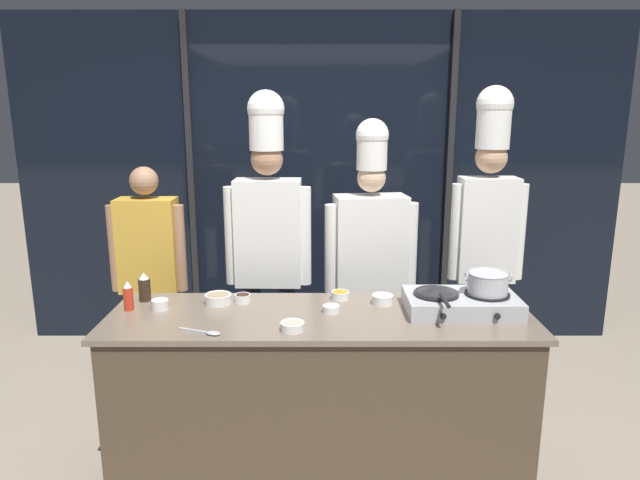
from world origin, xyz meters
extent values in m
plane|color=gray|center=(0.00, 0.00, 0.00)|extent=(24.00, 24.00, 0.00)
cube|color=black|center=(0.00, 1.84, 1.35)|extent=(4.98, 0.04, 2.70)
cube|color=#232326|center=(-1.06, 1.79, 1.35)|extent=(0.05, 0.05, 2.70)
cube|color=#232326|center=(1.06, 1.79, 1.35)|extent=(0.05, 0.05, 2.70)
cube|color=#4C3D2D|center=(0.00, 0.00, 0.43)|extent=(2.20, 0.68, 0.86)
cube|color=#756656|center=(0.00, 0.00, 0.87)|extent=(2.27, 0.71, 0.03)
cube|color=#B2B5BA|center=(0.76, 0.04, 0.94)|extent=(0.60, 0.37, 0.10)
cylinder|color=black|center=(0.63, 0.04, 0.99)|extent=(0.24, 0.24, 0.01)
cylinder|color=black|center=(0.63, -0.16, 0.94)|extent=(0.03, 0.01, 0.03)
cylinder|color=black|center=(0.90, 0.04, 0.99)|extent=(0.24, 0.24, 0.01)
cylinder|color=black|center=(0.90, -0.16, 0.94)|extent=(0.03, 0.01, 0.03)
cylinder|color=#232326|center=(0.63, 0.04, 1.00)|extent=(0.23, 0.23, 0.01)
cone|color=#232326|center=(0.63, 0.04, 1.02)|extent=(0.24, 0.24, 0.04)
cylinder|color=black|center=(0.63, -0.17, 1.02)|extent=(0.02, 0.18, 0.02)
cylinder|color=#B7BABF|center=(0.90, 0.04, 1.05)|extent=(0.21, 0.21, 0.11)
torus|color=#B7BABF|center=(0.90, 0.04, 1.11)|extent=(0.22, 0.22, 0.01)
torus|color=#B7BABF|center=(0.78, 0.04, 1.09)|extent=(0.01, 0.05, 0.05)
torus|color=#B7BABF|center=(1.02, 0.04, 1.09)|extent=(0.01, 0.05, 0.05)
cylinder|color=red|center=(-1.04, 0.07, 0.95)|extent=(0.05, 0.05, 0.13)
cone|color=white|center=(-1.04, 0.07, 1.03)|extent=(0.05, 0.05, 0.04)
cylinder|color=#332319|center=(-1.00, 0.22, 0.95)|extent=(0.07, 0.07, 0.13)
cone|color=white|center=(-1.00, 0.22, 1.04)|extent=(0.06, 0.06, 0.04)
cylinder|color=white|center=(0.35, 0.17, 0.91)|extent=(0.12, 0.12, 0.05)
torus|color=white|center=(0.35, 0.17, 0.94)|extent=(0.12, 0.12, 0.01)
cylinder|color=white|center=(0.35, 0.17, 0.93)|extent=(0.10, 0.10, 0.03)
cylinder|color=white|center=(-0.14, -0.23, 0.91)|extent=(0.12, 0.12, 0.04)
torus|color=white|center=(-0.14, -0.23, 0.93)|extent=(0.12, 0.12, 0.01)
cylinder|color=#EAA893|center=(-0.14, -0.23, 0.92)|extent=(0.10, 0.10, 0.02)
cylinder|color=white|center=(-0.44, 0.19, 0.91)|extent=(0.09, 0.09, 0.05)
torus|color=white|center=(-0.44, 0.19, 0.93)|extent=(0.09, 0.09, 0.01)
cylinder|color=#382319|center=(-0.44, 0.19, 0.92)|extent=(0.07, 0.07, 0.03)
cylinder|color=white|center=(-0.88, 0.08, 0.91)|extent=(0.09, 0.09, 0.05)
torus|color=white|center=(-0.88, 0.08, 0.94)|extent=(0.09, 0.09, 0.01)
cylinder|color=silver|center=(-0.88, 0.08, 0.93)|extent=(0.08, 0.08, 0.03)
cylinder|color=white|center=(-0.57, 0.17, 0.91)|extent=(0.15, 0.15, 0.05)
torus|color=white|center=(-0.57, 0.17, 0.94)|extent=(0.15, 0.15, 0.01)
cylinder|color=#9E896B|center=(-0.57, 0.17, 0.93)|extent=(0.12, 0.12, 0.03)
cylinder|color=white|center=(0.06, 0.03, 0.91)|extent=(0.09, 0.09, 0.04)
torus|color=white|center=(0.06, 0.03, 0.92)|extent=(0.09, 0.09, 0.01)
cylinder|color=silver|center=(0.06, 0.03, 0.92)|extent=(0.08, 0.08, 0.02)
cylinder|color=white|center=(0.12, 0.25, 0.91)|extent=(0.10, 0.10, 0.04)
torus|color=white|center=(0.12, 0.25, 0.93)|extent=(0.10, 0.10, 0.01)
cylinder|color=orange|center=(0.12, 0.25, 0.92)|extent=(0.08, 0.08, 0.02)
cube|color=#B2B5BA|center=(-0.63, -0.24, 0.89)|extent=(0.15, 0.07, 0.01)
ellipsoid|color=#B2B5BA|center=(-0.52, -0.28, 0.90)|extent=(0.09, 0.07, 0.02)
cylinder|color=#2D3856|center=(-1.03, 0.77, 0.38)|extent=(0.10, 0.10, 0.77)
cylinder|color=#2D3856|center=(-1.24, 0.77, 0.38)|extent=(0.10, 0.10, 0.77)
cube|color=gold|center=(-1.13, 0.77, 1.08)|extent=(0.38, 0.20, 0.62)
cylinder|color=#A87A5B|center=(-0.92, 0.74, 1.07)|extent=(0.08, 0.08, 0.57)
cylinder|color=#A87A5B|center=(-1.34, 0.74, 1.07)|extent=(0.08, 0.08, 0.57)
sphere|color=#A87A5B|center=(-1.13, 0.77, 1.51)|extent=(0.18, 0.18, 0.18)
cylinder|color=#2D3856|center=(-0.22, 0.68, 0.42)|extent=(0.11, 0.11, 0.84)
cylinder|color=#2D3856|center=(-0.45, 0.68, 0.42)|extent=(0.11, 0.11, 0.84)
cube|color=white|center=(-0.33, 0.68, 1.18)|extent=(0.42, 0.23, 0.68)
cylinder|color=white|center=(-0.10, 0.64, 1.17)|extent=(0.08, 0.08, 0.63)
cylinder|color=white|center=(-0.56, 0.65, 1.17)|extent=(0.08, 0.08, 0.63)
sphere|color=#A87A5B|center=(-0.33, 0.68, 1.65)|extent=(0.20, 0.20, 0.20)
cylinder|color=white|center=(-0.33, 0.68, 1.83)|extent=(0.21, 0.21, 0.25)
sphere|color=white|center=(-0.33, 0.68, 1.96)|extent=(0.23, 0.23, 0.23)
cylinder|color=#232326|center=(0.46, 0.79, 0.39)|extent=(0.12, 0.12, 0.78)
cylinder|color=#232326|center=(0.20, 0.76, 0.39)|extent=(0.12, 0.12, 0.78)
cube|color=white|center=(0.33, 0.78, 1.09)|extent=(0.49, 0.30, 0.63)
cylinder|color=white|center=(0.59, 0.77, 1.07)|extent=(0.09, 0.09, 0.58)
cylinder|color=white|center=(0.08, 0.71, 1.07)|extent=(0.09, 0.09, 0.58)
sphere|color=beige|center=(0.33, 0.78, 1.52)|extent=(0.19, 0.19, 0.19)
cylinder|color=white|center=(0.33, 0.78, 1.68)|extent=(0.19, 0.19, 0.22)
sphere|color=white|center=(0.33, 0.78, 1.79)|extent=(0.21, 0.21, 0.21)
cylinder|color=#232326|center=(1.19, 0.76, 0.42)|extent=(0.10, 0.10, 0.85)
cylinder|color=#232326|center=(0.99, 0.76, 0.42)|extent=(0.10, 0.10, 0.85)
cube|color=white|center=(1.09, 0.76, 1.19)|extent=(0.37, 0.19, 0.68)
cylinder|color=white|center=(1.29, 0.73, 1.18)|extent=(0.07, 0.07, 0.63)
cylinder|color=white|center=(0.88, 0.73, 1.18)|extent=(0.07, 0.07, 0.63)
sphere|color=tan|center=(1.09, 0.76, 1.65)|extent=(0.20, 0.20, 0.20)
cylinder|color=white|center=(1.09, 0.76, 1.85)|extent=(0.21, 0.21, 0.28)
sphere|color=white|center=(1.09, 0.76, 1.99)|extent=(0.23, 0.23, 0.23)
camera|label=1|loc=(0.00, -2.88, 1.97)|focal=32.00mm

